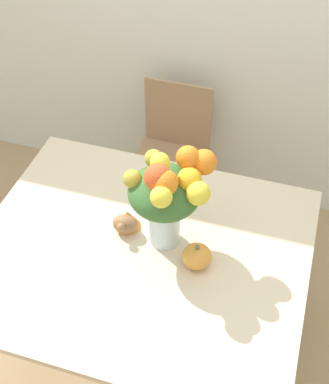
% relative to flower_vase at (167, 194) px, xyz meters
% --- Properties ---
extents(ground_plane, '(12.00, 12.00, 0.00)m').
position_rel_flower_vase_xyz_m(ground_plane, '(-0.09, -0.09, -1.04)').
color(ground_plane, tan).
extents(dining_table, '(1.39, 1.16, 0.76)m').
position_rel_flower_vase_xyz_m(dining_table, '(-0.09, -0.09, -0.36)').
color(dining_table, beige).
rests_on(dining_table, ground_plane).
extents(flower_vase, '(0.35, 0.32, 0.48)m').
position_rel_flower_vase_xyz_m(flower_vase, '(0.00, 0.00, 0.00)').
color(flower_vase, silver).
rests_on(flower_vase, dining_table).
extents(pumpkin, '(0.12, 0.12, 0.11)m').
position_rel_flower_vase_xyz_m(pumpkin, '(0.15, -0.08, -0.23)').
color(pumpkin, gold).
rests_on(pumpkin, dining_table).
extents(turkey_figurine, '(0.11, 0.15, 0.09)m').
position_rel_flower_vase_xyz_m(turkey_figurine, '(-0.19, 0.01, -0.23)').
color(turkey_figurine, '#936642').
rests_on(turkey_figurine, dining_table).
extents(dining_chair_near_window, '(0.42, 0.42, 0.87)m').
position_rel_flower_vase_xyz_m(dining_chair_near_window, '(-0.25, 0.89, -0.59)').
color(dining_chair_near_window, '#9E7A56').
rests_on(dining_chair_near_window, ground_plane).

